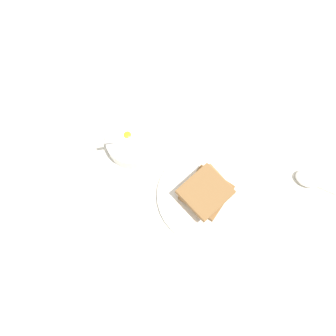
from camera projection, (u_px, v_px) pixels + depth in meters
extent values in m
plane|color=beige|center=(216.00, 151.00, 0.83)|extent=(3.00, 3.00, 0.00)
cylinder|color=white|center=(133.00, 142.00, 0.81)|extent=(0.13, 0.13, 0.05)
cylinder|color=white|center=(133.00, 141.00, 0.81)|extent=(0.11, 0.11, 0.02)
ellipsoid|color=yellow|center=(128.00, 136.00, 0.80)|extent=(0.03, 0.03, 0.02)
cylinder|color=black|center=(134.00, 144.00, 0.80)|extent=(0.02, 0.02, 0.00)
ellipsoid|color=silver|center=(127.00, 140.00, 0.80)|extent=(0.03, 0.02, 0.01)
cube|color=silver|center=(109.00, 142.00, 0.77)|extent=(0.01, 0.05, 0.03)
cylinder|color=white|center=(204.00, 196.00, 0.79)|extent=(0.23, 0.23, 0.01)
cylinder|color=white|center=(205.00, 195.00, 0.78)|extent=(0.16, 0.16, 0.00)
cube|color=brown|center=(207.00, 193.00, 0.77)|extent=(0.13, 0.14, 0.02)
cube|color=#9E7042|center=(207.00, 191.00, 0.75)|extent=(0.11, 0.12, 0.02)
cube|color=brown|center=(205.00, 192.00, 0.73)|extent=(0.12, 0.12, 0.02)
ellipsoid|color=white|center=(307.00, 179.00, 0.80)|extent=(0.07, 0.07, 0.03)
cube|color=white|center=(334.00, 191.00, 0.79)|extent=(0.08, 0.07, 0.01)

